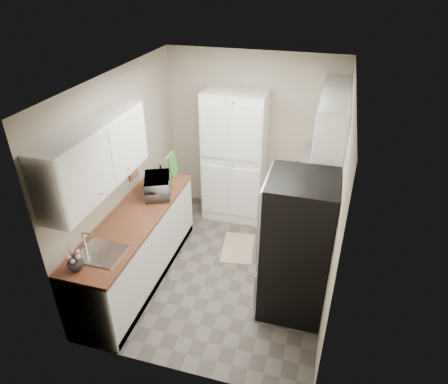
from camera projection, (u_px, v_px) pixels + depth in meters
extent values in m
plane|color=#56514C|center=(224.00, 268.00, 5.32)|extent=(3.20, 3.20, 0.00)
cube|color=#B2AA90|center=(252.00, 136.00, 6.01)|extent=(2.60, 0.04, 2.50)
cube|color=#B2AA90|center=(172.00, 276.00, 3.36)|extent=(2.60, 0.04, 2.50)
cube|color=#B2AA90|center=(124.00, 172.00, 4.99)|extent=(0.04, 3.20, 2.50)
cube|color=#B2AA90|center=(337.00, 202.00, 4.38)|extent=(0.04, 3.20, 2.50)
cube|color=white|center=(223.00, 79.00, 4.05)|extent=(2.60, 3.20, 0.04)
cube|color=white|center=(96.00, 157.00, 4.03)|extent=(0.33, 1.60, 0.70)
cube|color=white|center=(333.00, 120.00, 4.77)|extent=(0.33, 1.55, 0.58)
cube|color=#99999E|center=(321.00, 162.00, 4.62)|extent=(0.45, 0.76, 0.13)
cube|color=#B7B7BC|center=(101.00, 253.00, 4.13)|extent=(0.45, 0.40, 0.02)
cube|color=brown|center=(133.00, 170.00, 5.19)|extent=(0.02, 0.22, 0.22)
cube|color=white|center=(235.00, 157.00, 5.95)|extent=(0.90, 0.55, 2.00)
cube|color=white|center=(138.00, 248.00, 4.97)|extent=(0.60, 2.30, 0.88)
cube|color=brown|center=(134.00, 218.00, 4.74)|extent=(0.63, 2.33, 0.04)
cube|color=white|center=(311.00, 205.00, 5.85)|extent=(0.60, 0.80, 0.88)
cube|color=brown|center=(314.00, 177.00, 5.62)|extent=(0.63, 0.83, 0.04)
cube|color=#B7B7BC|center=(303.00, 235.00, 5.19)|extent=(0.64, 0.76, 0.90)
cube|color=black|center=(307.00, 205.00, 4.95)|extent=(0.66, 0.78, 0.03)
cube|color=black|center=(332.00, 201.00, 4.83)|extent=(0.06, 0.76, 0.22)
cube|color=#E7A495|center=(274.00, 231.00, 5.11)|extent=(0.01, 0.16, 0.42)
cube|color=beige|center=(277.00, 221.00, 5.30)|extent=(0.01, 0.16, 0.42)
cube|color=#B7B7BC|center=(296.00, 248.00, 4.33)|extent=(0.70, 0.72, 1.70)
imported|color=#A1A2A6|center=(158.00, 186.00, 5.10)|extent=(0.47, 0.55, 0.26)
cylinder|color=black|center=(161.00, 177.00, 5.28)|extent=(0.07, 0.07, 0.29)
imported|color=white|center=(75.00, 262.00, 3.89)|extent=(0.20, 0.20, 0.17)
cube|color=#408F38|center=(173.00, 165.00, 5.55)|extent=(0.04, 0.26, 0.32)
cube|color=#B8B7BC|center=(320.00, 171.00, 5.50)|extent=(0.43, 0.47, 0.22)
cube|color=tan|center=(238.00, 248.00, 5.67)|extent=(0.52, 0.74, 0.01)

